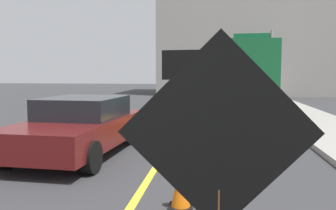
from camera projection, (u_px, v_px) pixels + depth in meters
name	position (u px, v px, depth m)	size (l,w,h in m)	color
lane_center_stripe	(147.00, 181.00, 6.58)	(0.14, 36.00, 0.01)	yellow
roadwork_sign	(219.00, 138.00, 2.86)	(1.63, 0.15, 2.33)	#593819
arrow_board_trailer	(186.00, 119.00, 11.58)	(1.59, 1.94, 2.70)	orange
box_truck	(240.00, 76.00, 17.39)	(2.80, 7.41, 3.33)	black
pickup_car	(81.00, 126.00, 8.72)	(2.37, 4.76, 1.38)	#591414
highway_guide_sign	(260.00, 52.00, 25.96)	(2.79, 0.29, 5.00)	gray
far_building_block	(255.00, 41.00, 33.25)	(17.08, 9.22, 9.79)	gray
traffic_cone_near_sign	(181.00, 185.00, 5.25)	(0.36, 0.36, 0.69)	black
traffic_cone_mid_lane	(187.00, 142.00, 8.52)	(0.36, 0.36, 0.69)	black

